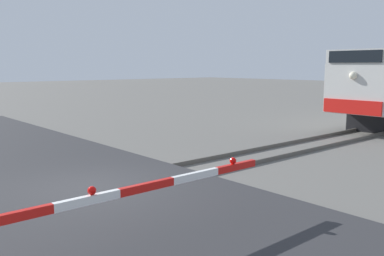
% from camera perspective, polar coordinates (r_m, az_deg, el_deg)
% --- Properties ---
extents(ground_plane, '(160.00, 160.00, 0.00)m').
position_cam_1_polar(ground_plane, '(11.25, -13.46, -8.56)').
color(ground_plane, '#605E59').
extents(rail_track_left, '(0.08, 80.00, 0.15)m').
position_cam_1_polar(rail_track_left, '(11.85, -15.09, -7.37)').
color(rail_track_left, '#59544C').
rests_on(rail_track_left, ground_plane).
extents(rail_track_right, '(0.08, 80.00, 0.15)m').
position_cam_1_polar(rail_track_right, '(10.62, -11.66, -9.10)').
color(rail_track_right, '#59544C').
rests_on(rail_track_right, ground_plane).
extents(road_surface, '(36.00, 6.31, 0.15)m').
position_cam_1_polar(road_surface, '(11.23, -13.47, -8.18)').
color(road_surface, '#2D2D30').
rests_on(road_surface, ground_plane).
extents(crossing_gate, '(0.36, 6.32, 1.39)m').
position_cam_1_polar(crossing_gate, '(6.53, -22.41, -13.53)').
color(crossing_gate, silver).
rests_on(crossing_gate, ground_plane).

